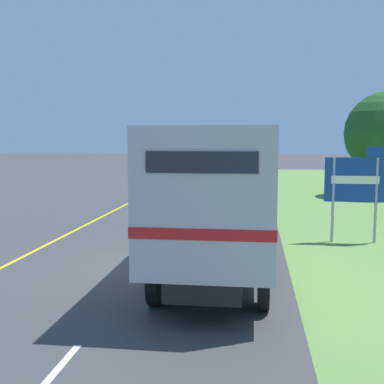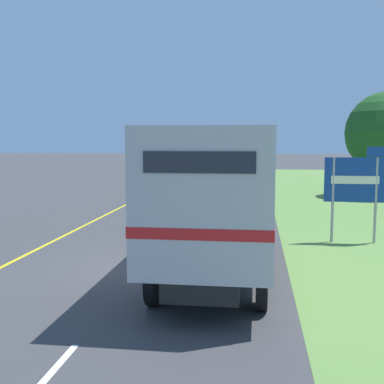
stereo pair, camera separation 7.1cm
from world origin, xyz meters
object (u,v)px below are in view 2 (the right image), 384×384
at_px(lead_car_white, 171,182).
at_px(highway_sign, 356,182).
at_px(horse_trailer_truck, 217,194).
at_px(roadside_tree_far, 367,142).

xyz_separation_m(lead_car_white, highway_sign, (7.90, -10.57, 0.99)).
relative_size(horse_trailer_truck, highway_sign, 2.64).
height_order(horse_trailer_truck, highway_sign, horse_trailer_truck).
xyz_separation_m(lead_car_white, roadside_tree_far, (13.25, 12.46, 2.17)).
bearing_deg(horse_trailer_truck, roadside_tree_far, 70.87).
height_order(lead_car_white, roadside_tree_far, roadside_tree_far).
xyz_separation_m(horse_trailer_truck, highway_sign, (4.10, 4.21, -0.03)).
relative_size(lead_car_white, highway_sign, 1.30).
bearing_deg(highway_sign, lead_car_white, 126.79).
xyz_separation_m(horse_trailer_truck, roadside_tree_far, (9.45, 27.24, 1.15)).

